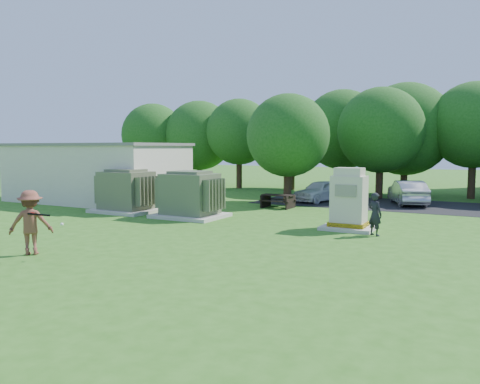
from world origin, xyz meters
The scene contains 14 objects.
ground centered at (0.00, 0.00, 0.00)m, with size 120.00×120.00×0.00m, color #2D6619.
service_building centered at (-11.00, 7.00, 1.60)m, with size 10.00×5.00×3.20m, color beige.
service_building_roof centered at (-11.00, 7.00, 3.27)m, with size 10.20×5.20×0.15m, color slate.
parking_strip centered at (7.00, 13.50, 0.01)m, with size 20.00×6.00×0.01m, color #232326.
transformer_left centered at (-6.50, 4.50, 0.97)m, with size 3.00×2.40×2.07m.
transformer_right centered at (-2.80, 4.50, 0.97)m, with size 3.00×2.40×2.07m.
generator_cabinet centered at (4.29, 4.74, 1.03)m, with size 1.93×1.58×2.35m.
picnic_table centered at (-0.64, 9.36, 0.43)m, with size 1.61×1.21×0.69m.
batter centered at (-2.73, -3.77, 0.94)m, with size 1.21×0.70×1.88m, color brown.
person_by_generator centered at (5.45, 3.91, 0.77)m, with size 0.56×0.37×1.53m, color black.
car_white centered at (0.40, 13.13, 0.62)m, with size 1.47×3.65×1.24m, color white.
car_silver_a centered at (5.04, 14.02, 0.66)m, with size 1.40×4.01×1.32m, color #B0AFB4.
batting_equipment centered at (-2.13, -3.90, 1.19)m, with size 1.25×0.30×0.33m.
tree_row centered at (1.75, 18.50, 4.15)m, with size 41.30×13.30×7.30m.
Camera 1 is at (8.96, -12.72, 3.11)m, focal length 35.00 mm.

